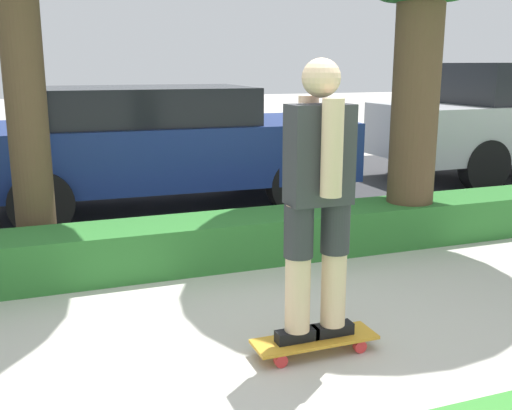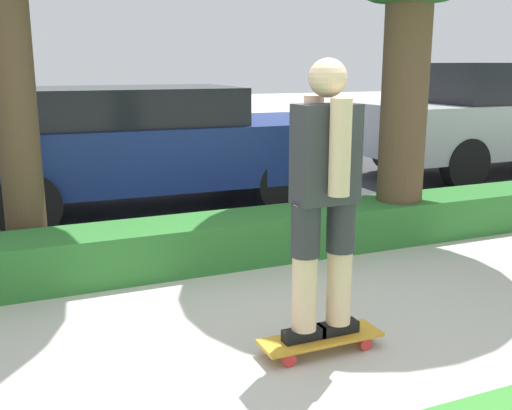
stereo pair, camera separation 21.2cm
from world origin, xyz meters
TOP-DOWN VIEW (x-y plane):
  - ground_plane at (0.00, 0.00)m, footprint 60.00×60.00m
  - street_asphalt at (0.00, 4.20)m, footprint 18.56×5.00m
  - hedge_row at (0.00, 1.60)m, footprint 18.56×0.60m
  - skateboard at (0.12, -0.23)m, footprint 0.76×0.24m
  - skater_person at (0.12, -0.23)m, footprint 0.49×0.42m
  - parked_car_middle at (0.02, 3.93)m, footprint 4.60×1.97m

SIDE VIEW (x-z plane):
  - ground_plane at x=0.00m, z-range 0.00..0.00m
  - street_asphalt at x=0.00m, z-range 0.00..0.01m
  - skateboard at x=0.12m, z-range 0.03..0.13m
  - hedge_row at x=0.00m, z-range 0.00..0.40m
  - parked_car_middle at x=0.02m, z-range 0.05..1.50m
  - skater_person at x=0.12m, z-range 0.15..1.80m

